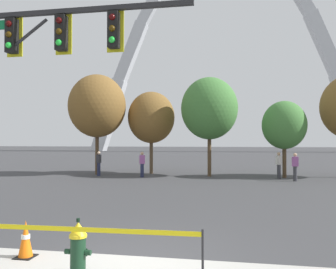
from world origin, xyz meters
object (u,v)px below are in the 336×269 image
pedestrian_near_trees (295,167)px  monument_arch (223,51)px  traffic_signal_gantry (24,65)px  pedestrian_walking_left (279,165)px  fire_hydrant (78,249)px  pedestrian_standing_center (142,164)px  pedestrian_walking_right (99,163)px  traffic_cone_by_hydrant (26,239)px

pedestrian_near_trees → monument_arch: bearing=95.8°
traffic_signal_gantry → pedestrian_walking_left: (8.11, 13.81, -3.45)m
fire_hydrant → monument_arch: (0.68, 68.21, 20.38)m
pedestrian_standing_center → pedestrian_walking_right: size_ratio=1.00×
traffic_cone_by_hydrant → pedestrian_walking_left: 17.19m
fire_hydrant → traffic_cone_by_hydrant: bearing=153.0°
fire_hydrant → pedestrian_walking_right: pedestrian_walking_right is taller
monument_arch → pedestrian_walking_right: 56.13m
monument_arch → traffic_signal_gantry: bearing=-93.0°
pedestrian_walking_right → pedestrian_near_trees: size_ratio=1.00×
monument_arch → fire_hydrant: bearing=-90.6°
traffic_cone_by_hydrant → pedestrian_walking_left: (6.77, 15.79, 0.46)m
pedestrian_walking_right → pedestrian_near_trees: same height
monument_arch → pedestrian_walking_right: monument_arch is taller
pedestrian_walking_left → traffic_cone_by_hydrant: bearing=-113.2°
pedestrian_walking_right → monument_arch: bearing=82.7°
pedestrian_standing_center → pedestrian_walking_right: bearing=173.2°
monument_arch → pedestrian_walking_left: monument_arch is taller
pedestrian_walking_right → pedestrian_walking_left: bearing=1.7°
traffic_signal_gantry → pedestrian_standing_center: traffic_signal_gantry is taller
monument_arch → pedestrian_standing_center: size_ratio=35.80×
traffic_cone_by_hydrant → pedestrian_walking_right: pedestrian_walking_right is taller
traffic_signal_gantry → pedestrian_near_trees: bearing=54.9°
pedestrian_walking_left → pedestrian_walking_right: same height
traffic_signal_gantry → monument_arch: (3.46, 65.49, 16.58)m
traffic_signal_gantry → fire_hydrant: bearing=-44.4°
fire_hydrant → traffic_cone_by_hydrant: (-1.44, 0.73, -0.11)m
monument_arch → pedestrian_standing_center: (-3.67, -52.37, -20.03)m
traffic_signal_gantry → pedestrian_standing_center: (-0.20, 13.12, -3.45)m
pedestrian_walking_left → pedestrian_near_trees: size_ratio=1.00×
traffic_cone_by_hydrant → monument_arch: (2.12, 67.47, 20.49)m
traffic_signal_gantry → pedestrian_walking_left: 16.38m
fire_hydrant → pedestrian_standing_center: bearing=100.7°
traffic_cone_by_hydrant → pedestrian_walking_left: pedestrian_walking_left is taller
pedestrian_walking_right → pedestrian_near_trees: (12.05, -0.91, 0.00)m
fire_hydrant → pedestrian_walking_right: bearing=110.3°
traffic_cone_by_hydrant → traffic_signal_gantry: bearing=124.0°
fire_hydrant → traffic_signal_gantry: (-2.78, 2.72, 3.80)m
traffic_cone_by_hydrant → pedestrian_near_trees: pedestrian_near_trees is taller
pedestrian_standing_center → pedestrian_near_trees: (9.05, -0.56, 0.00)m
traffic_signal_gantry → pedestrian_standing_center: 13.57m
traffic_cone_by_hydrant → traffic_signal_gantry: 4.58m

